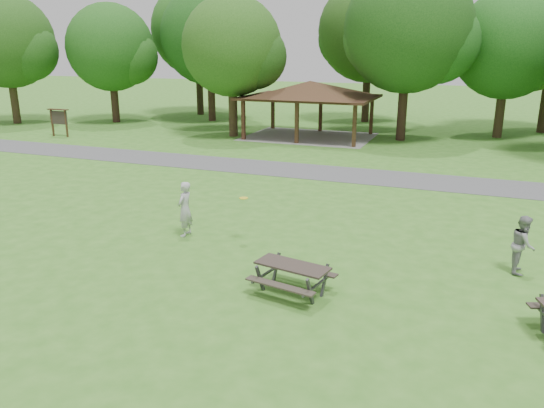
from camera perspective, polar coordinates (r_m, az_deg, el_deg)
The scene contains 16 objects.
ground at distance 13.82m, azimuth -10.02°, elevation -9.20°, with size 160.00×160.00×0.00m, color #397521.
asphalt_path at distance 26.13m, azimuth 5.88°, elevation 3.36°, with size 120.00×3.20×0.02m, color #4C4C4F.
pavilion at distance 36.27m, azimuth 4.11°, elevation 11.98°, with size 8.60×7.01×3.76m.
notice_board at distance 39.32m, azimuth -21.97°, elevation 8.63°, with size 1.60×0.30×1.88m.
tree_row_a at distance 47.48m, azimuth -26.53°, elevation 15.17°, with size 7.56×7.20×9.97m.
tree_row_b at distance 45.40m, azimuth -16.86°, elevation 15.55°, with size 7.14×6.80×9.28m.
tree_row_c at distance 44.60m, azimuth -6.59°, elevation 17.24°, with size 8.19×7.80×10.67m.
tree_row_d at distance 36.56m, azimuth -4.21°, elevation 16.26°, with size 6.93×6.60×9.27m.
tree_row_e at distance 35.89m, azimuth 14.55°, elevation 17.42°, with size 8.40×8.00×11.02m.
tree_row_f at distance 39.12m, azimuth 24.14°, elevation 15.05°, with size 7.35×7.00×9.55m.
tree_deep_a at distance 49.11m, azimuth -7.89°, elevation 17.82°, with size 8.40×8.00×11.38m.
tree_deep_b at distance 44.43m, azimuth 10.54°, elevation 17.53°, with size 8.40×8.00×11.13m.
picnic_table_middle at distance 13.26m, azimuth 2.20°, elevation -7.27°, with size 2.09×1.80×0.80m.
frisbee_in_flight at distance 16.43m, azimuth -3.07°, elevation 0.64°, with size 0.31×0.31×0.02m.
frisbee_thrower at distance 17.36m, azimuth -9.35°, elevation -0.54°, with size 0.66×0.43×1.81m, color #AFAFB2.
frisbee_catcher at distance 15.91m, azimuth 25.39°, elevation -3.95°, with size 0.78×0.61×1.61m, color gray.
Camera 1 is at (6.62, -10.56, 5.95)m, focal length 35.00 mm.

